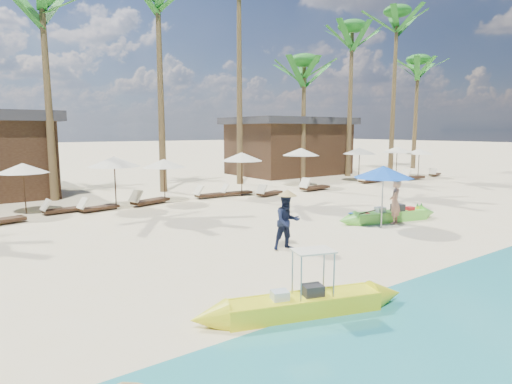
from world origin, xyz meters
TOP-DOWN VIEW (x-y plane):
  - ground at (0.00, 0.00)m, footprint 240.00×240.00m
  - wet_sand_strip at (0.00, -5.00)m, footprint 240.00×4.50m
  - green_canoe at (5.83, 1.81)m, footprint 4.80×1.46m
  - yellow_canoe at (-2.24, -2.45)m, footprint 4.53×1.71m
  - tourist at (5.63, 1.44)m, footprint 0.68×0.57m
  - vendor_green at (0.30, 1.09)m, footprint 0.90×0.78m
  - blue_umbrella at (4.68, 1.26)m, footprint 2.01×2.01m
  - resort_parasol_4 at (-4.98, 11.36)m, footprint 1.99×1.99m
  - lounger_4_right at (-3.82, 10.52)m, footprint 1.72×0.70m
  - resort_parasol_5 at (-1.66, 10.26)m, footprint 2.20×2.20m
  - lounger_5_left at (-2.51, 10.15)m, footprint 1.73×0.81m
  - resort_parasol_6 at (0.72, 10.56)m, footprint 1.99×1.99m
  - lounger_6_left at (-0.17, 10.41)m, footprint 2.02×1.16m
  - lounger_6_right at (3.09, 10.52)m, footprint 1.78×0.57m
  - resort_parasol_7 at (4.78, 10.16)m, footprint 2.18×2.18m
  - lounger_7_left at (4.54, 10.45)m, footprint 1.73×0.67m
  - lounger_7_right at (5.88, 9.33)m, footprint 1.75×0.93m
  - resort_parasol_8 at (9.73, 11.20)m, footprint 2.25×2.25m
  - lounger_8_left at (9.13, 9.45)m, footprint 2.01×0.75m
  - resort_parasol_9 at (14.66, 10.99)m, footprint 2.17×2.17m
  - lounger_9_left at (14.45, 9.94)m, footprint 1.84×0.62m
  - lounger_9_right at (16.15, 10.32)m, footprint 1.85×0.82m
  - resort_parasol_10 at (18.59, 10.95)m, footprint 2.15×2.15m
  - lounger_10_left at (17.38, 10.02)m, footprint 1.87×0.90m
  - lounger_10_right at (18.23, 9.41)m, footprint 1.97×0.65m
  - resort_parasol_11 at (20.27, 10.30)m, footprint 1.99×1.99m
  - lounger_11_left at (21.65, 9.85)m, footprint 1.71×0.98m
  - palm_3 at (-3.36, 14.27)m, footprint 2.08×2.08m
  - palm_4 at (2.15, 14.01)m, footprint 2.08×2.08m
  - palm_5 at (7.45, 14.38)m, footprint 2.08×2.08m
  - palm_6 at (12.84, 14.52)m, footprint 2.08×2.08m
  - palm_7 at (16.57, 13.68)m, footprint 2.08×2.08m
  - palm_8 at (21.07, 13.33)m, footprint 2.08×2.08m
  - palm_9 at (26.21, 14.81)m, footprint 2.08×2.08m
  - pavilion_east at (14.00, 17.50)m, footprint 8.80×6.60m

SIDE VIEW (x-z plane):
  - ground at x=0.00m, z-range 0.00..0.00m
  - wet_sand_strip at x=0.00m, z-range 0.00..0.01m
  - lounger_11_left at x=21.65m, z-range -0.09..0.46m
  - lounger_5_left at x=-2.51m, z-range -0.09..0.47m
  - lounger_4_right at x=-3.82m, z-range -0.09..0.47m
  - lounger_7_right at x=5.88m, z-range -0.09..0.48m
  - lounger_7_left at x=4.54m, z-range -0.10..0.48m
  - yellow_canoe at x=-2.24m, z-range -0.41..0.80m
  - lounger_6_right at x=3.09m, z-range -0.10..0.50m
  - lounger_9_right at x=16.15m, z-range -0.10..0.51m
  - lounger_10_left at x=17.38m, z-range -0.10..0.51m
  - lounger_9_left at x=14.45m, z-range -0.10..0.52m
  - green_canoe at x=5.83m, z-range -0.10..0.52m
  - lounger_6_left at x=-0.17m, z-range -0.11..0.55m
  - lounger_10_right at x=18.23m, z-range -0.11..0.55m
  - lounger_8_left at x=9.13m, z-range -0.11..0.56m
  - tourist at x=5.63m, z-range 0.00..1.59m
  - vendor_green at x=0.30m, z-range 0.00..1.61m
  - resort_parasol_6 at x=0.72m, z-range 0.82..2.87m
  - resort_parasol_11 at x=20.27m, z-range 0.82..2.87m
  - resort_parasol_4 at x=-4.98m, z-range 0.83..2.88m
  - blue_umbrella at x=4.68m, z-range 0.87..3.03m
  - resort_parasol_10 at x=18.59m, z-range 0.89..3.11m
  - resort_parasol_9 at x=14.66m, z-range 0.90..3.13m
  - resort_parasol_7 at x=4.78m, z-range 0.90..3.14m
  - resort_parasol_5 at x=-1.66m, z-range 0.91..3.18m
  - resort_parasol_8 at x=9.73m, z-range 0.93..3.24m
  - pavilion_east at x=14.00m, z-range 0.05..4.35m
  - palm_6 at x=12.84m, z-range 2.79..11.31m
  - palm_9 at x=26.21m, z-range 3.14..12.97m
  - palm_3 at x=-3.36m, z-range 3.32..13.83m
  - palm_7 at x=16.57m, z-range 3.46..14.53m
  - palm_4 at x=2.15m, z-range 3.60..15.30m
  - palm_8 at x=21.07m, z-range 3.83..16.53m
  - palm_5 at x=7.45m, z-range 4.02..17.62m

